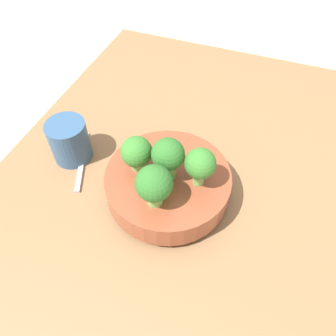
% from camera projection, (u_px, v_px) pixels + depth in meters
% --- Properties ---
extents(ground_plane, '(6.00, 6.00, 0.00)m').
position_uv_depth(ground_plane, '(172.00, 194.00, 0.70)').
color(ground_plane, beige).
extents(table, '(1.04, 0.71, 0.05)m').
position_uv_depth(table, '(172.00, 187.00, 0.68)').
color(table, olive).
rests_on(table, ground_plane).
extents(bowl, '(0.23, 0.23, 0.06)m').
position_uv_depth(bowl, '(168.00, 184.00, 0.61)').
color(bowl, brown).
rests_on(bowl, table).
extents(broccoli_floret_right, '(0.06, 0.06, 0.08)m').
position_uv_depth(broccoli_floret_right, '(154.00, 184.00, 0.52)').
color(broccoli_floret_right, '#7AB256').
rests_on(broccoli_floret_right, bowl).
extents(broccoli_floret_back, '(0.05, 0.05, 0.08)m').
position_uv_depth(broccoli_floret_back, '(200.00, 165.00, 0.54)').
color(broccoli_floret_back, '#7AB256').
rests_on(broccoli_floret_back, bowl).
extents(broccoli_floret_front, '(0.06, 0.06, 0.07)m').
position_uv_depth(broccoli_floret_front, '(137.00, 153.00, 0.57)').
color(broccoli_floret_front, '#7AB256').
rests_on(broccoli_floret_front, bowl).
extents(broccoli_floret_center, '(0.06, 0.06, 0.08)m').
position_uv_depth(broccoli_floret_center, '(168.00, 156.00, 0.55)').
color(broccoli_floret_center, '#6BA34C').
rests_on(broccoli_floret_center, bowl).
extents(cup, '(0.08, 0.08, 0.09)m').
position_uv_depth(cup, '(69.00, 141.00, 0.67)').
color(cup, '#33567F').
rests_on(cup, table).
extents(fork, '(0.15, 0.07, 0.01)m').
position_uv_depth(fork, '(82.00, 160.00, 0.69)').
color(fork, '#B2B2B7').
rests_on(fork, table).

